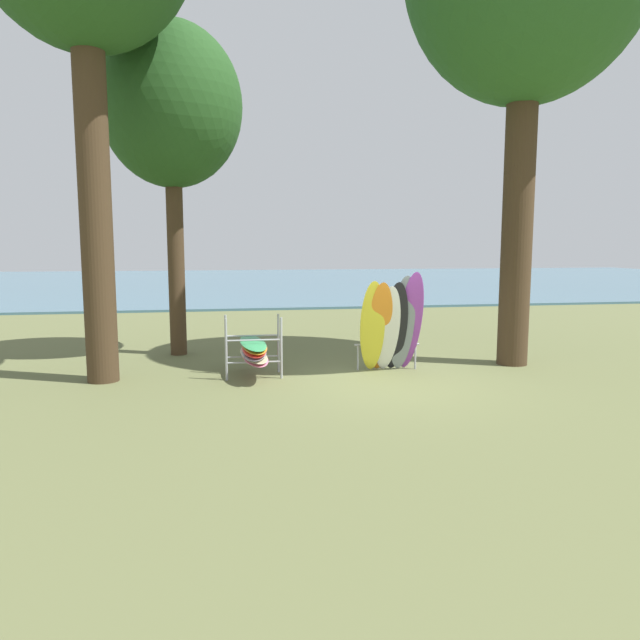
% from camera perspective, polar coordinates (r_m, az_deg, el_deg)
% --- Properties ---
extents(ground_plane, '(80.00, 80.00, 0.00)m').
position_cam_1_polar(ground_plane, '(11.75, 6.79, -6.08)').
color(ground_plane, '#60663D').
extents(lake_water, '(80.00, 36.00, 0.10)m').
position_cam_1_polar(lake_water, '(42.42, -5.08, 3.70)').
color(lake_water, '#477084').
rests_on(lake_water, ground).
extents(tree_mid_behind, '(3.32, 3.32, 7.86)m').
position_cam_1_polar(tree_mid_behind, '(15.19, -14.09, 19.17)').
color(tree_mid_behind, '#42301E').
rests_on(tree_mid_behind, ground).
extents(leaning_board_pile, '(1.44, 0.95, 2.16)m').
position_cam_1_polar(leaning_board_pile, '(12.56, 6.90, -0.58)').
color(leaning_board_pile, yellow).
rests_on(leaning_board_pile, ground).
extents(board_storage_rack, '(1.15, 2.13, 1.25)m').
position_cam_1_polar(board_storage_rack, '(12.28, -6.37, -2.87)').
color(board_storage_rack, '#9EA0A5').
rests_on(board_storage_rack, ground).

